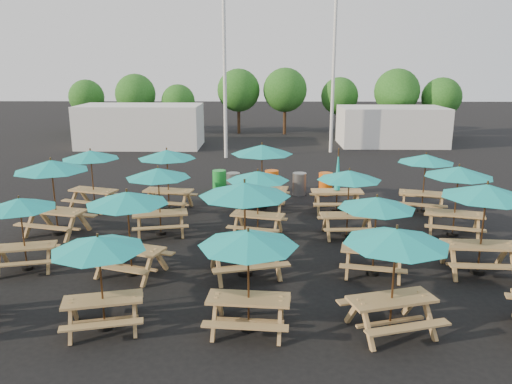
{
  "coord_description": "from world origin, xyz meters",
  "views": [
    {
      "loc": [
        0.27,
        -15.37,
        5.45
      ],
      "look_at": [
        0.0,
        1.5,
        1.1
      ],
      "focal_mm": 35.0,
      "sensor_mm": 36.0,
      "label": 1
    }
  ],
  "objects_px": {
    "picnic_unit_11": "(262,153)",
    "picnic_unit_15": "(337,186)",
    "waste_bin_0": "(219,181)",
    "picnic_unit_1": "(20,207)",
    "picnic_unit_7": "(167,157)",
    "picnic_unit_14": "(349,179)",
    "picnic_unit_18": "(458,175)",
    "picnic_unit_3": "(91,158)",
    "picnic_unit_4": "(98,248)",
    "picnic_unit_19": "(426,162)",
    "picnic_unit_12": "(396,242)",
    "picnic_unit_8": "(248,244)",
    "waste_bin_4": "(326,184)",
    "picnic_unit_2": "(52,170)",
    "waste_bin_1": "(233,184)",
    "picnic_unit_10": "(258,179)",
    "picnic_unit_13": "(377,207)",
    "waste_bin_2": "(272,181)",
    "picnic_unit_5": "(127,202)",
    "picnic_unit_9": "(245,194)",
    "waste_bin_3": "(299,184)",
    "picnic_unit_6": "(158,176)",
    "picnic_unit_17": "(486,196)"
  },
  "relations": [
    {
      "from": "picnic_unit_2",
      "to": "picnic_unit_12",
      "type": "bearing_deg",
      "value": -17.61
    },
    {
      "from": "picnic_unit_2",
      "to": "picnic_unit_12",
      "type": "xyz_separation_m",
      "value": [
        9.43,
        -6.01,
        -0.19
      ]
    },
    {
      "from": "picnic_unit_11",
      "to": "picnic_unit_15",
      "type": "xyz_separation_m",
      "value": [
        2.84,
        -0.33,
        -1.19
      ]
    },
    {
      "from": "picnic_unit_4",
      "to": "picnic_unit_15",
      "type": "xyz_separation_m",
      "value": [
        6.12,
        8.77,
        -0.81
      ]
    },
    {
      "from": "picnic_unit_1",
      "to": "picnic_unit_11",
      "type": "distance_m",
      "value": 8.78
    },
    {
      "from": "picnic_unit_3",
      "to": "picnic_unit_9",
      "type": "relative_size",
      "value": 0.93
    },
    {
      "from": "picnic_unit_5",
      "to": "waste_bin_0",
      "type": "distance_m",
      "value": 9.18
    },
    {
      "from": "picnic_unit_15",
      "to": "picnic_unit_18",
      "type": "relative_size",
      "value": 0.91
    },
    {
      "from": "picnic_unit_19",
      "to": "picnic_unit_11",
      "type": "bearing_deg",
      "value": -166.24
    },
    {
      "from": "picnic_unit_1",
      "to": "picnic_unit_6",
      "type": "height_order",
      "value": "picnic_unit_6"
    },
    {
      "from": "picnic_unit_11",
      "to": "picnic_unit_17",
      "type": "distance_m",
      "value": 8.4
    },
    {
      "from": "picnic_unit_12",
      "to": "picnic_unit_15",
      "type": "bearing_deg",
      "value": 73.18
    },
    {
      "from": "picnic_unit_12",
      "to": "waste_bin_1",
      "type": "relative_size",
      "value": 2.79
    },
    {
      "from": "picnic_unit_9",
      "to": "waste_bin_1",
      "type": "distance_m",
      "value": 8.58
    },
    {
      "from": "picnic_unit_1",
      "to": "picnic_unit_10",
      "type": "xyz_separation_m",
      "value": [
        6.27,
        2.88,
        0.12
      ]
    },
    {
      "from": "picnic_unit_3",
      "to": "picnic_unit_7",
      "type": "bearing_deg",
      "value": 16.22
    },
    {
      "from": "picnic_unit_18",
      "to": "picnic_unit_14",
      "type": "bearing_deg",
      "value": -161.54
    },
    {
      "from": "picnic_unit_19",
      "to": "waste_bin_1",
      "type": "distance_m",
      "value": 7.83
    },
    {
      "from": "picnic_unit_1",
      "to": "picnic_unit_9",
      "type": "xyz_separation_m",
      "value": [
        5.97,
        -0.26,
        0.44
      ]
    },
    {
      "from": "picnic_unit_11",
      "to": "waste_bin_2",
      "type": "height_order",
      "value": "picnic_unit_11"
    },
    {
      "from": "picnic_unit_8",
      "to": "waste_bin_4",
      "type": "bearing_deg",
      "value": 80.19
    },
    {
      "from": "picnic_unit_4",
      "to": "picnic_unit_11",
      "type": "height_order",
      "value": "picnic_unit_11"
    },
    {
      "from": "picnic_unit_2",
      "to": "picnic_unit_3",
      "type": "xyz_separation_m",
      "value": [
        0.24,
        2.96,
        -0.17
      ]
    },
    {
      "from": "waste_bin_3",
      "to": "waste_bin_2",
      "type": "bearing_deg",
      "value": 157.2
    },
    {
      "from": "picnic_unit_8",
      "to": "waste_bin_4",
      "type": "distance_m",
      "value": 11.74
    },
    {
      "from": "picnic_unit_11",
      "to": "picnic_unit_13",
      "type": "distance_m",
      "value": 6.88
    },
    {
      "from": "picnic_unit_1",
      "to": "picnic_unit_4",
      "type": "bearing_deg",
      "value": -58.65
    },
    {
      "from": "picnic_unit_14",
      "to": "picnic_unit_17",
      "type": "height_order",
      "value": "picnic_unit_17"
    },
    {
      "from": "picnic_unit_2",
      "to": "picnic_unit_18",
      "type": "distance_m",
      "value": 12.97
    },
    {
      "from": "picnic_unit_4",
      "to": "picnic_unit_19",
      "type": "height_order",
      "value": "picnic_unit_19"
    },
    {
      "from": "waste_bin_2",
      "to": "waste_bin_0",
      "type": "bearing_deg",
      "value": -179.61
    },
    {
      "from": "picnic_unit_11",
      "to": "picnic_unit_13",
      "type": "height_order",
      "value": "picnic_unit_11"
    },
    {
      "from": "picnic_unit_12",
      "to": "picnic_unit_3",
      "type": "bearing_deg",
      "value": 119.6
    },
    {
      "from": "picnic_unit_7",
      "to": "picnic_unit_14",
      "type": "xyz_separation_m",
      "value": [
        6.35,
        -2.92,
        -0.12
      ]
    },
    {
      "from": "picnic_unit_12",
      "to": "picnic_unit_17",
      "type": "distance_m",
      "value": 4.35
    },
    {
      "from": "picnic_unit_13",
      "to": "waste_bin_0",
      "type": "height_order",
      "value": "picnic_unit_13"
    },
    {
      "from": "picnic_unit_15",
      "to": "waste_bin_0",
      "type": "height_order",
      "value": "picnic_unit_15"
    },
    {
      "from": "picnic_unit_1",
      "to": "picnic_unit_18",
      "type": "distance_m",
      "value": 13.0
    },
    {
      "from": "picnic_unit_13",
      "to": "waste_bin_3",
      "type": "distance_m",
      "value": 8.56
    },
    {
      "from": "picnic_unit_1",
      "to": "picnic_unit_6",
      "type": "xyz_separation_m",
      "value": [
        3.08,
        2.94,
        0.19
      ]
    },
    {
      "from": "picnic_unit_8",
      "to": "waste_bin_0",
      "type": "height_order",
      "value": "picnic_unit_8"
    },
    {
      "from": "picnic_unit_7",
      "to": "picnic_unit_6",
      "type": "bearing_deg",
      "value": -74.96
    },
    {
      "from": "waste_bin_0",
      "to": "picnic_unit_1",
      "type": "bearing_deg",
      "value": -117.65
    },
    {
      "from": "picnic_unit_3",
      "to": "picnic_unit_8",
      "type": "height_order",
      "value": "picnic_unit_3"
    },
    {
      "from": "picnic_unit_8",
      "to": "picnic_unit_13",
      "type": "xyz_separation_m",
      "value": [
        3.22,
        2.9,
        -0.05
      ]
    },
    {
      "from": "picnic_unit_12",
      "to": "picnic_unit_19",
      "type": "bearing_deg",
      "value": 53.08
    },
    {
      "from": "picnic_unit_14",
      "to": "picnic_unit_13",
      "type": "bearing_deg",
      "value": -89.22
    },
    {
      "from": "picnic_unit_13",
      "to": "picnic_unit_15",
      "type": "distance_m",
      "value": 5.92
    },
    {
      "from": "picnic_unit_13",
      "to": "waste_bin_3",
      "type": "xyz_separation_m",
      "value": [
        -1.39,
        8.33,
        -1.4
      ]
    },
    {
      "from": "picnic_unit_8",
      "to": "picnic_unit_11",
      "type": "xyz_separation_m",
      "value": [
        0.23,
        9.09,
        0.27
      ]
    }
  ]
}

